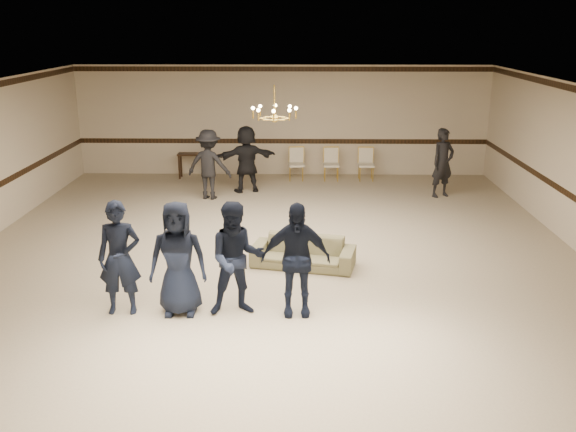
# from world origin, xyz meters

# --- Properties ---
(room) EXTENTS (12.01, 14.01, 3.21)m
(room) POSITION_xyz_m (0.00, 0.00, 1.60)
(room) COLOR #B4A88A
(room) RESTS_ON ground
(chair_rail) EXTENTS (12.00, 0.02, 0.14)m
(chair_rail) POSITION_xyz_m (0.00, 6.99, 1.00)
(chair_rail) COLOR black
(chair_rail) RESTS_ON wall_back
(crown_molding) EXTENTS (12.00, 0.02, 0.14)m
(crown_molding) POSITION_xyz_m (0.00, 6.99, 3.08)
(crown_molding) COLOR black
(crown_molding) RESTS_ON wall_back
(chandelier) EXTENTS (0.94, 0.94, 0.89)m
(chandelier) POSITION_xyz_m (0.00, 1.00, 2.88)
(chandelier) COLOR gold
(chandelier) RESTS_ON ceiling
(boy_a) EXTENTS (0.69, 0.48, 1.80)m
(boy_a) POSITION_xyz_m (-2.26, -2.37, 0.90)
(boy_a) COLOR black
(boy_a) RESTS_ON floor
(boy_b) EXTENTS (0.90, 0.60, 1.80)m
(boy_b) POSITION_xyz_m (-1.36, -2.37, 0.90)
(boy_b) COLOR black
(boy_b) RESTS_ON floor
(boy_c) EXTENTS (0.98, 0.82, 1.80)m
(boy_c) POSITION_xyz_m (-0.46, -2.37, 0.90)
(boy_c) COLOR black
(boy_c) RESTS_ON floor
(boy_d) EXTENTS (1.07, 0.48, 1.80)m
(boy_d) POSITION_xyz_m (0.44, -2.37, 0.90)
(boy_d) COLOR black
(boy_d) RESTS_ON floor
(settee) EXTENTS (2.01, 1.13, 0.55)m
(settee) POSITION_xyz_m (0.57, -0.40, 0.28)
(settee) COLOR #696846
(settee) RESTS_ON floor
(adult_left) EXTENTS (1.27, 0.90, 1.78)m
(adult_left) POSITION_xyz_m (-1.81, 4.27, 0.89)
(adult_left) COLOR black
(adult_left) RESTS_ON floor
(adult_mid) EXTENTS (1.74, 1.00, 1.78)m
(adult_mid) POSITION_xyz_m (-0.91, 4.97, 0.89)
(adult_mid) COLOR black
(adult_mid) RESTS_ON floor
(adult_right) EXTENTS (0.77, 0.67, 1.78)m
(adult_right) POSITION_xyz_m (4.19, 4.57, 0.89)
(adult_right) COLOR black
(adult_right) RESTS_ON floor
(banquet_chair_left) EXTENTS (0.49, 0.49, 0.92)m
(banquet_chair_left) POSITION_xyz_m (0.41, 6.29, 0.46)
(banquet_chair_left) COLOR beige
(banquet_chair_left) RESTS_ON floor
(banquet_chair_mid) EXTENTS (0.46, 0.46, 0.92)m
(banquet_chair_mid) POSITION_xyz_m (1.41, 6.29, 0.46)
(banquet_chair_mid) COLOR beige
(banquet_chair_mid) RESTS_ON floor
(banquet_chair_right) EXTENTS (0.45, 0.45, 0.92)m
(banquet_chair_right) POSITION_xyz_m (2.41, 6.29, 0.46)
(banquet_chair_right) COLOR beige
(banquet_chair_right) RESTS_ON floor
(console_table) EXTENTS (0.87, 0.37, 0.73)m
(console_table) POSITION_xyz_m (-2.59, 6.49, 0.37)
(console_table) COLOR black
(console_table) RESTS_ON floor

